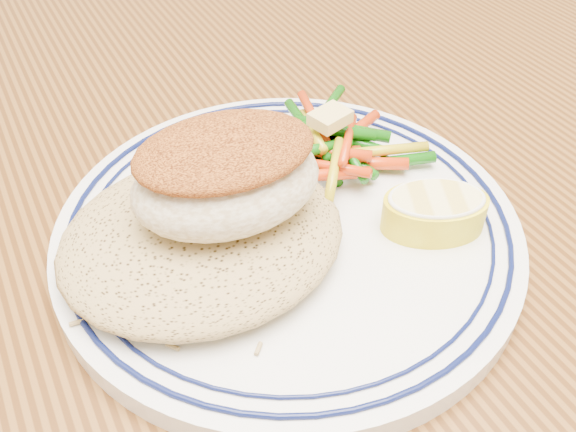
{
  "coord_description": "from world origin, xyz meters",
  "views": [
    {
      "loc": [
        -0.13,
        -0.23,
        1.02
      ],
      "look_at": [
        -0.01,
        0.01,
        0.77
      ],
      "focal_mm": 40.0,
      "sensor_mm": 36.0,
      "label": 1
    }
  ],
  "objects_px": {
    "vegetable_pile": "(331,147)",
    "lemon_wedge": "(434,210)",
    "dining_table": "(302,345)",
    "rice_pilaf": "(202,232)",
    "plate": "(288,229)",
    "fish_fillet": "(226,175)"
  },
  "relations": [
    {
      "from": "rice_pilaf",
      "to": "plate",
      "type": "bearing_deg",
      "value": -1.25
    },
    {
      "from": "rice_pilaf",
      "to": "vegetable_pile",
      "type": "distance_m",
      "value": 0.11
    },
    {
      "from": "dining_table",
      "to": "lemon_wedge",
      "type": "xyz_separation_m",
      "value": [
        0.06,
        -0.03,
        0.12
      ]
    },
    {
      "from": "dining_table",
      "to": "fish_fillet",
      "type": "relative_size",
      "value": 14.27
    },
    {
      "from": "vegetable_pile",
      "to": "lemon_wedge",
      "type": "bearing_deg",
      "value": -75.48
    },
    {
      "from": "fish_fillet",
      "to": "lemon_wedge",
      "type": "height_order",
      "value": "fish_fillet"
    },
    {
      "from": "dining_table",
      "to": "lemon_wedge",
      "type": "relative_size",
      "value": 20.79
    },
    {
      "from": "rice_pilaf",
      "to": "lemon_wedge",
      "type": "bearing_deg",
      "value": -19.52
    },
    {
      "from": "fish_fillet",
      "to": "dining_table",
      "type": "bearing_deg",
      "value": -10.97
    },
    {
      "from": "dining_table",
      "to": "rice_pilaf",
      "type": "bearing_deg",
      "value": 170.66
    },
    {
      "from": "plate",
      "to": "lemon_wedge",
      "type": "relative_size",
      "value": 3.73
    },
    {
      "from": "dining_table",
      "to": "plate",
      "type": "xyz_separation_m",
      "value": [
        -0.01,
        0.01,
        0.11
      ]
    },
    {
      "from": "plate",
      "to": "rice_pilaf",
      "type": "distance_m",
      "value": 0.06
    },
    {
      "from": "fish_fillet",
      "to": "lemon_wedge",
      "type": "distance_m",
      "value": 0.12
    },
    {
      "from": "rice_pilaf",
      "to": "vegetable_pile",
      "type": "xyz_separation_m",
      "value": [
        0.1,
        0.04,
        -0.0
      ]
    },
    {
      "from": "rice_pilaf",
      "to": "fish_fillet",
      "type": "xyz_separation_m",
      "value": [
        0.02,
        -0.0,
        0.03
      ]
    },
    {
      "from": "fish_fillet",
      "to": "vegetable_pile",
      "type": "relative_size",
      "value": 0.96
    },
    {
      "from": "dining_table",
      "to": "rice_pilaf",
      "type": "distance_m",
      "value": 0.14
    },
    {
      "from": "rice_pilaf",
      "to": "vegetable_pile",
      "type": "relative_size",
      "value": 1.42
    },
    {
      "from": "dining_table",
      "to": "plate",
      "type": "bearing_deg",
      "value": 127.02
    },
    {
      "from": "plate",
      "to": "lemon_wedge",
      "type": "distance_m",
      "value": 0.08
    },
    {
      "from": "dining_table",
      "to": "vegetable_pile",
      "type": "relative_size",
      "value": 13.68
    }
  ]
}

